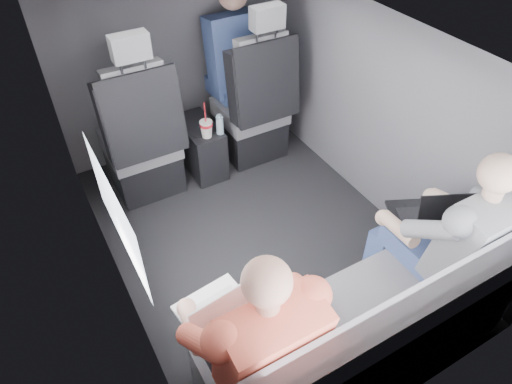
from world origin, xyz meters
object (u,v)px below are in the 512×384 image
center_console (201,147)px  passenger_front_right (235,56)px  front_seat_right (254,112)px  laptop_white (218,310)px  passenger_rear_right (446,239)px  soda_cup (206,128)px  passenger_rear_left (252,339)px  laptop_black (433,215)px  front_seat_left (142,146)px  water_bottle (220,125)px  rear_bench (368,335)px

center_console → passenger_front_right: size_ratio=0.54×
front_seat_right → laptop_white: (-1.09, -1.62, 0.23)m
passenger_rear_right → passenger_front_right: size_ratio=1.34×
passenger_front_right → soda_cup: bearing=-139.1°
laptop_white → passenger_front_right: bearing=60.2°
passenger_rear_left → laptop_black: bearing=6.9°
passenger_rear_right → passenger_front_right: passenger_front_right is taller
laptop_white → passenger_rear_right: size_ratio=0.27×
center_console → passenger_rear_right: (0.51, -1.85, 0.42)m
front_seat_left → front_seat_right: (0.90, 0.00, 0.00)m
front_seat_right → passenger_rear_right: front_seat_right is taller
water_bottle → passenger_front_right: (0.34, 0.39, 0.29)m
laptop_white → passenger_front_right: passenger_front_right is taller
front_seat_right → laptop_white: 1.97m
front_seat_left → water_bottle: front_seat_left is taller
front_seat_right → soda_cup: size_ratio=4.56×
front_seat_left → front_seat_right: same height
laptop_black → laptop_white: bearing=178.0°
center_console → passenger_rear_left: size_ratio=0.40×
rear_bench → laptop_white: rear_bench is taller
passenger_front_right → laptop_black: bearing=-86.0°
soda_cup → laptop_white: bearing=-113.0°
soda_cup → passenger_front_right: 0.65m
rear_bench → passenger_rear_left: passenger_rear_left is taller
passenger_rear_left → passenger_front_right: passenger_front_right is taller
rear_bench → water_bottle: rear_bench is taller
front_seat_right → laptop_black: front_seat_right is taller
passenger_front_right → passenger_rear_left: bearing=-116.2°
rear_bench → passenger_rear_right: size_ratio=1.34×
front_seat_left → laptop_black: size_ratio=2.86×
laptop_black → soda_cup: bearing=110.4°
soda_cup → passenger_rear_left: bearing=-108.9°
soda_cup → laptop_white: (-0.64, -1.50, 0.16)m
laptop_black → front_seat_left: bearing=121.4°
front_seat_left → passenger_front_right: passenger_front_right is taller
front_seat_right → passenger_rear_left: front_seat_right is taller
front_seat_left → water_bottle: size_ratio=8.15×
rear_bench → water_bottle: bearing=87.0°
soda_cup → passenger_front_right: bearing=40.9°
rear_bench → laptop_black: rear_bench is taller
front_seat_left → soda_cup: 0.46m
soda_cup → laptop_black: bearing=-69.6°
rear_bench → passenger_front_right: (0.43, 2.16, 0.45)m
passenger_rear_right → passenger_front_right: 2.07m
center_console → water_bottle: water_bottle is taller
laptop_white → soda_cup: bearing=67.0°
center_console → passenger_rear_right: bearing=-74.4°
laptop_black → passenger_rear_left: passenger_rear_left is taller
laptop_white → passenger_rear_right: passenger_rear_right is taller
center_console → laptop_black: size_ratio=1.08×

